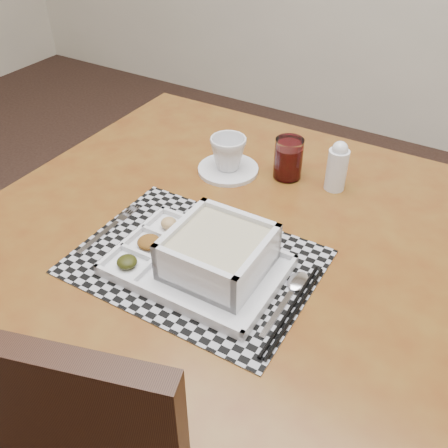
% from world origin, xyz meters
% --- Properties ---
extents(dining_table, '(1.07, 1.07, 0.79)m').
position_xyz_m(dining_table, '(0.44, 0.34, 0.71)').
color(dining_table, '#5D2A10').
rests_on(dining_table, ground).
extents(placemat, '(0.46, 0.35, 0.00)m').
position_xyz_m(placemat, '(0.45, 0.23, 0.79)').
color(placemat, '#97979E').
rests_on(placemat, dining_table).
extents(serving_tray, '(0.32, 0.22, 0.09)m').
position_xyz_m(serving_tray, '(0.49, 0.23, 0.83)').
color(serving_tray, silver).
rests_on(serving_tray, placemat).
extents(fork, '(0.02, 0.19, 0.00)m').
position_xyz_m(fork, '(0.24, 0.23, 0.80)').
color(fork, silver).
rests_on(fork, placemat).
extents(spoon, '(0.04, 0.18, 0.01)m').
position_xyz_m(spoon, '(0.65, 0.27, 0.80)').
color(spoon, silver).
rests_on(spoon, placemat).
extents(chopsticks, '(0.02, 0.24, 0.01)m').
position_xyz_m(chopsticks, '(0.67, 0.21, 0.80)').
color(chopsticks, black).
rests_on(chopsticks, placemat).
extents(saucer, '(0.15, 0.15, 0.01)m').
position_xyz_m(saucer, '(0.33, 0.56, 0.80)').
color(saucer, silver).
rests_on(saucer, dining_table).
extents(cup, '(0.10, 0.10, 0.08)m').
position_xyz_m(cup, '(0.33, 0.56, 0.84)').
color(cup, silver).
rests_on(cup, saucer).
extents(juice_glass, '(0.07, 0.07, 0.10)m').
position_xyz_m(juice_glass, '(0.47, 0.61, 0.84)').
color(juice_glass, white).
rests_on(juice_glass, dining_table).
extents(creamer_bottle, '(0.05, 0.05, 0.12)m').
position_xyz_m(creamer_bottle, '(0.58, 0.62, 0.85)').
color(creamer_bottle, silver).
rests_on(creamer_bottle, dining_table).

